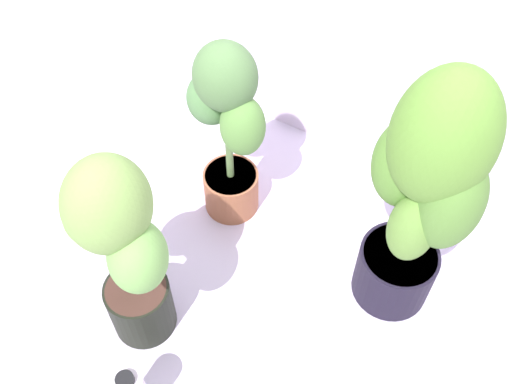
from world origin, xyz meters
name	(u,v)px	position (x,y,z in m)	size (l,w,h in m)	color
ground_plane	(255,337)	(0.00, 0.00, 0.00)	(8.00, 8.00, 0.00)	silver
potted_plant_front_left	(121,246)	(-0.32, -0.13, 0.44)	(0.37, 0.26, 0.75)	black
potted_plant_back_right	(424,192)	(0.29, 0.37, 0.52)	(0.35, 0.35, 0.91)	black
potted_plant_back_left	(228,127)	(-0.34, 0.40, 0.40)	(0.32, 0.22, 0.71)	#9A593A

